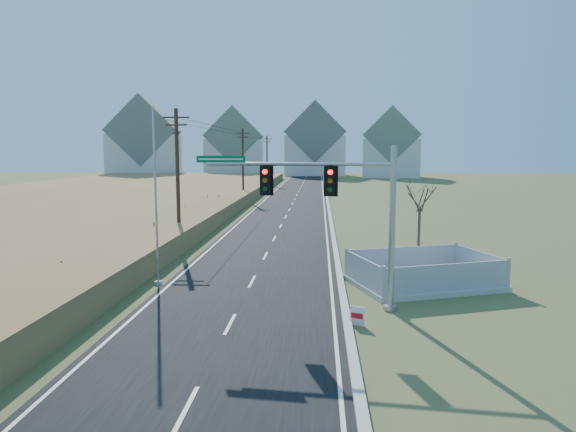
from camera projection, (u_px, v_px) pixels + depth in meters
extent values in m
plane|color=#4F5C2C|center=(239.00, 309.00, 20.16)|extent=(260.00, 260.00, 0.00)
cube|color=black|center=(296.00, 197.00, 69.67)|extent=(8.00, 180.00, 0.06)
cube|color=#B2AFA8|center=(327.00, 196.00, 69.41)|extent=(0.30, 180.00, 0.18)
cube|color=#9A7545|center=(92.00, 198.00, 61.14)|extent=(38.00, 110.00, 1.30)
cylinder|color=#422D1E|center=(178.00, 176.00, 34.84)|extent=(0.26, 0.26, 9.00)
cube|color=#422D1E|center=(176.00, 117.00, 34.35)|extent=(1.80, 0.10, 0.10)
cube|color=#422D1E|center=(176.00, 125.00, 34.41)|extent=(1.40, 0.10, 0.10)
cylinder|color=#422D1E|center=(243.00, 164.00, 64.55)|extent=(0.26, 0.26, 9.00)
cube|color=#422D1E|center=(243.00, 133.00, 64.06)|extent=(1.80, 0.10, 0.10)
cube|color=#422D1E|center=(243.00, 137.00, 64.12)|extent=(1.40, 0.10, 0.10)
cylinder|color=#422D1E|center=(267.00, 160.00, 94.26)|extent=(0.26, 0.26, 9.00)
cube|color=#422D1E|center=(267.00, 139.00, 93.77)|extent=(1.80, 0.10, 0.10)
cube|color=#422D1E|center=(267.00, 142.00, 93.83)|extent=(1.40, 0.10, 0.10)
cube|color=silver|center=(145.00, 156.00, 120.85)|extent=(17.38, 13.12, 10.00)
cube|color=slate|center=(144.00, 131.00, 120.11)|extent=(17.69, 13.38, 16.29)
cube|color=silver|center=(235.00, 158.00, 127.63)|extent=(14.66, 10.95, 9.00)
cube|color=slate|center=(234.00, 136.00, 126.95)|extent=(14.93, 11.17, 14.26)
cube|color=silver|center=(315.00, 156.00, 130.32)|extent=(15.00, 10.00, 10.00)
cube|color=slate|center=(315.00, 132.00, 129.58)|extent=(15.27, 10.20, 15.27)
cube|color=silver|center=(391.00, 158.00, 121.38)|extent=(13.87, 10.31, 9.00)
cube|color=slate|center=(391.00, 135.00, 120.70)|extent=(14.12, 10.51, 13.24)
cylinder|color=#9EA0A5|center=(390.00, 308.00, 19.96)|extent=(0.55, 0.55, 0.18)
cylinder|color=#9EA0A5|center=(392.00, 229.00, 19.57)|extent=(0.24, 0.24, 6.38)
cylinder|color=#9EA0A5|center=(298.00, 164.00, 19.86)|extent=(7.27, 0.92, 0.15)
cube|color=black|center=(331.00, 181.00, 19.73)|extent=(0.37, 0.31, 1.05)
cube|color=black|center=(266.00, 180.00, 20.15)|extent=(0.37, 0.31, 1.05)
cube|color=#055F39|center=(221.00, 159.00, 20.35)|extent=(2.00, 0.25, 0.27)
cube|color=#B7B5AD|center=(423.00, 283.00, 23.65)|extent=(7.33, 6.10, 0.24)
cube|color=#9F9FA3|center=(448.00, 278.00, 21.65)|extent=(5.68, 2.03, 1.20)
cube|color=#9F9FA3|center=(403.00, 259.00, 25.46)|extent=(5.68, 2.03, 1.20)
cube|color=#9F9FA3|center=(363.00, 272.00, 22.76)|extent=(1.38, 3.79, 1.20)
cube|color=#9F9FA3|center=(480.00, 264.00, 24.35)|extent=(1.38, 3.79, 1.20)
cube|color=white|center=(357.00, 316.00, 18.18)|extent=(0.52, 0.25, 0.67)
cube|color=red|center=(357.00, 316.00, 18.15)|extent=(0.41, 0.18, 0.19)
cylinder|color=#B7B5AD|center=(158.00, 283.00, 23.79)|extent=(0.37, 0.37, 0.16)
cylinder|color=#9EA0A5|center=(156.00, 197.00, 23.29)|extent=(0.10, 0.10, 8.12)
cylinder|color=#4C3F33|center=(419.00, 239.00, 26.91)|extent=(0.14, 0.14, 3.15)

